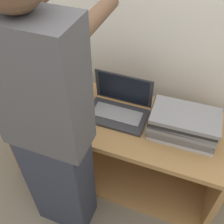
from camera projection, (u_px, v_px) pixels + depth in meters
name	position (u px, v px, depth m)	size (l,w,h in m)	color
ground_plane	(103.00, 199.00, 1.90)	(12.00, 12.00, 0.00)	#756B5B
cart	(119.00, 139.00, 1.92)	(1.43, 0.56, 0.58)	#A87A47
laptop_open	(119.00, 107.00, 1.67)	(0.38, 0.26, 0.25)	#333338
laptop_stack_left	(58.00, 92.00, 1.72)	(0.40, 0.26, 0.17)	#232326
laptop_stack_right	(183.00, 124.00, 1.51)	(0.40, 0.25, 0.17)	#B7B7BC
person	(50.00, 134.00, 1.26)	(0.40, 0.53, 1.63)	#2D3342
inventory_tag	(51.00, 86.00, 1.62)	(0.06, 0.02, 0.01)	red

